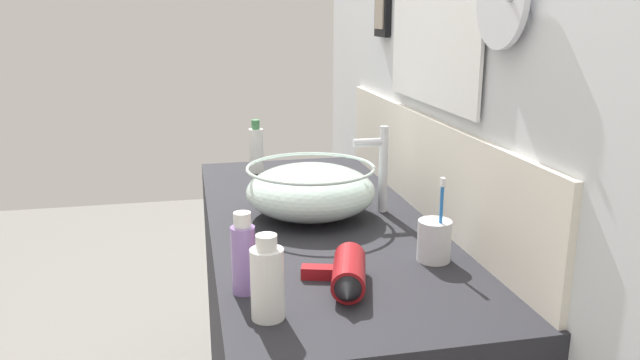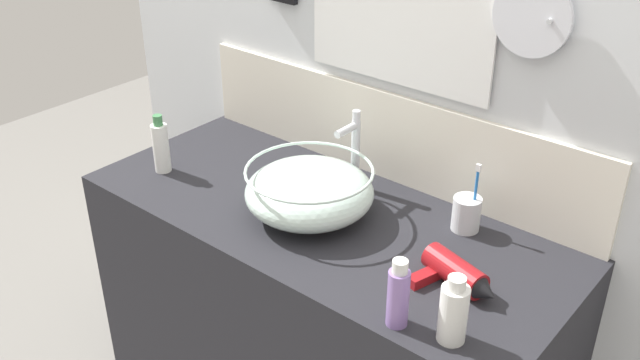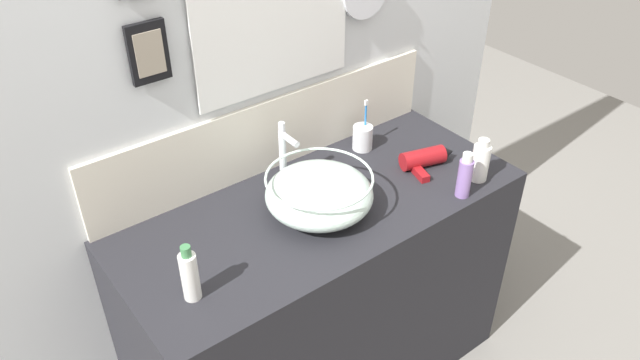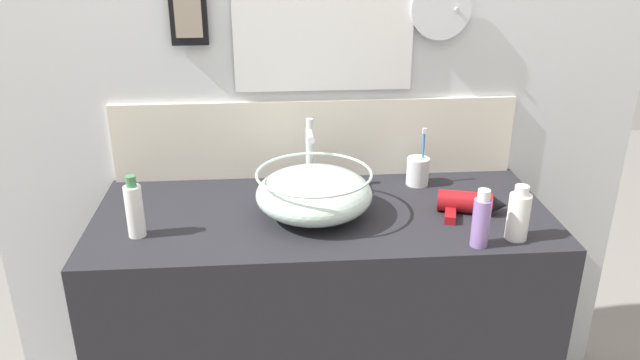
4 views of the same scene
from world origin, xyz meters
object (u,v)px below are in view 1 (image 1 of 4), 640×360
at_px(hair_drier, 347,275).
at_px(shampoo_bottle, 244,256).
at_px(glass_bowl_sink, 311,190).
at_px(spray_bottle, 256,149).
at_px(lotion_bottle, 267,281).
at_px(faucet, 380,165).
at_px(toothbrush_cup, 434,240).

xyz_separation_m(hair_drier, shampoo_bottle, (-0.03, -0.19, 0.04)).
distance_m(hair_drier, shampoo_bottle, 0.20).
height_order(glass_bowl_sink, shampoo_bottle, shampoo_bottle).
bearing_deg(glass_bowl_sink, spray_bottle, -169.90).
distance_m(glass_bowl_sink, hair_drier, 0.45).
bearing_deg(lotion_bottle, hair_drier, 116.63).
xyz_separation_m(glass_bowl_sink, faucet, (0.00, 0.18, 0.06)).
relative_size(spray_bottle, lotion_bottle, 1.14).
xyz_separation_m(faucet, hair_drier, (0.44, -0.20, -0.10)).
bearing_deg(lotion_bottle, spray_bottle, 174.70).
relative_size(hair_drier, toothbrush_cup, 1.10).
xyz_separation_m(hair_drier, toothbrush_cup, (-0.10, 0.22, 0.02)).
bearing_deg(shampoo_bottle, spray_bottle, 172.15).
distance_m(toothbrush_cup, lotion_bottle, 0.42).
height_order(toothbrush_cup, lotion_bottle, toothbrush_cup).
height_order(spray_bottle, shampoo_bottle, spray_bottle).
xyz_separation_m(hair_drier, lotion_bottle, (0.08, -0.16, 0.04)).
relative_size(hair_drier, spray_bottle, 1.18).
xyz_separation_m(glass_bowl_sink, spray_bottle, (-0.48, -0.09, 0.01)).
bearing_deg(lotion_bottle, glass_bowl_sink, 161.17).
xyz_separation_m(faucet, lotion_bottle, (0.52, -0.36, -0.06)).
bearing_deg(faucet, lotion_bottle, -34.63).
bearing_deg(faucet, spray_bottle, -150.76).
distance_m(glass_bowl_sink, faucet, 0.19).
bearing_deg(toothbrush_cup, shampoo_bottle, -80.01).
bearing_deg(spray_bottle, hair_drier, 4.13).
relative_size(glass_bowl_sink, spray_bottle, 1.91).
distance_m(toothbrush_cup, shampoo_bottle, 0.41).
height_order(hair_drier, spray_bottle, spray_bottle).
height_order(toothbrush_cup, shampoo_bottle, toothbrush_cup).
xyz_separation_m(faucet, toothbrush_cup, (0.34, 0.01, -0.08)).
xyz_separation_m(toothbrush_cup, lotion_bottle, (0.18, -0.38, 0.02)).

